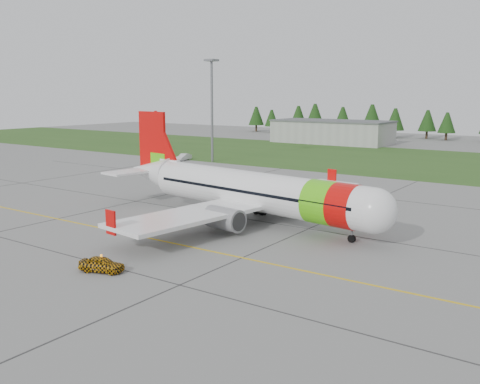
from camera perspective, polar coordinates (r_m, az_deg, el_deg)
The scene contains 9 objects.
ground at distance 46.53m, azimuth -15.82°, elevation -7.08°, with size 320.00×320.00×0.00m, color gray.
aircraft at distance 57.96m, azimuth 1.03°, elevation 0.12°, with size 37.78×35.12×11.47m.
follow_me_car at distance 43.02m, azimuth -14.61°, elevation -5.98°, with size 1.43×1.21×3.57m, color #E69F0C.
service_van at distance 111.97m, azimuth -6.03°, elevation 4.44°, with size 1.45×1.37×4.17m, color silver.
grass_strip at distance 115.95m, azimuth 17.25°, elevation 3.20°, with size 320.00×50.00×0.03m, color #30561E.
taxi_guideline at distance 51.70m, azimuth -8.95°, elevation -5.03°, with size 120.00×0.25×0.02m, color gold.
hangar_west at distance 152.60m, azimuth 9.77°, elevation 6.28°, with size 32.00×14.00×6.00m, color #A8A8A3.
floodlight_mast at distance 108.74m, azimuth -3.01°, elevation 8.49°, with size 0.50×0.50×20.00m, color slate.
treeline at distance 169.59m, azimuth 23.20°, elevation 6.68°, with size 160.00×8.00×10.00m, color #1C3F14, non-canonical shape.
Camera 1 is at (34.73, -27.77, 13.71)m, focal length 40.00 mm.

